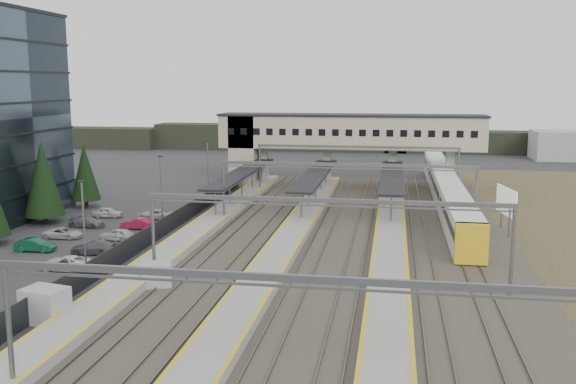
% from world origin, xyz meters
% --- Properties ---
extents(ground, '(220.00, 220.00, 0.00)m').
position_xyz_m(ground, '(0.00, 0.00, 0.00)').
color(ground, '#2B2B2D').
rests_on(ground, ground).
extents(car_park, '(10.62, 44.73, 1.29)m').
position_xyz_m(car_park, '(-13.46, -6.33, 0.61)').
color(car_park, silver).
rests_on(car_park, ground).
extents(lampposts, '(0.50, 53.25, 8.07)m').
position_xyz_m(lampposts, '(-8.00, 1.25, 4.34)').
color(lampposts, slate).
rests_on(lampposts, ground).
extents(fence, '(0.08, 90.00, 2.00)m').
position_xyz_m(fence, '(-6.50, 5.00, 1.00)').
color(fence, '#26282B').
rests_on(fence, ground).
extents(relay_cabin_near, '(3.18, 2.60, 2.35)m').
position_xyz_m(relay_cabin_near, '(-5.77, -18.25, 1.17)').
color(relay_cabin_near, '#9B9EA0').
rests_on(relay_cabin_near, ground).
extents(relay_cabin_far, '(2.76, 2.56, 2.04)m').
position_xyz_m(relay_cabin_far, '(-0.99, -10.17, 1.02)').
color(relay_cabin_far, '#9B9EA0').
rests_on(relay_cabin_far, ground).
extents(rail_corridor, '(34.00, 90.00, 0.92)m').
position_xyz_m(rail_corridor, '(9.34, 5.00, 0.29)').
color(rail_corridor, '#3D3630').
rests_on(rail_corridor, ground).
extents(canopies, '(23.10, 30.00, 3.28)m').
position_xyz_m(canopies, '(7.00, 27.00, 3.92)').
color(canopies, black).
rests_on(canopies, ground).
extents(footbridge, '(40.40, 6.40, 11.20)m').
position_xyz_m(footbridge, '(7.70, 42.00, 7.93)').
color(footbridge, '#A8A285').
rests_on(footbridge, ground).
extents(gantries, '(28.40, 62.28, 7.17)m').
position_xyz_m(gantries, '(12.00, 3.00, 6.00)').
color(gantries, slate).
rests_on(gantries, ground).
extents(train, '(2.88, 60.22, 3.63)m').
position_xyz_m(train, '(24.00, 29.33, 2.06)').
color(train, silver).
rests_on(train, ground).
extents(billboard, '(1.17, 5.81, 4.97)m').
position_xyz_m(billboard, '(29.06, 13.47, 3.33)').
color(billboard, slate).
rests_on(billboard, ground).
extents(treeline_far, '(170.00, 19.00, 7.00)m').
position_xyz_m(treeline_far, '(23.81, 92.28, 2.95)').
color(treeline_far, black).
rests_on(treeline_far, ground).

